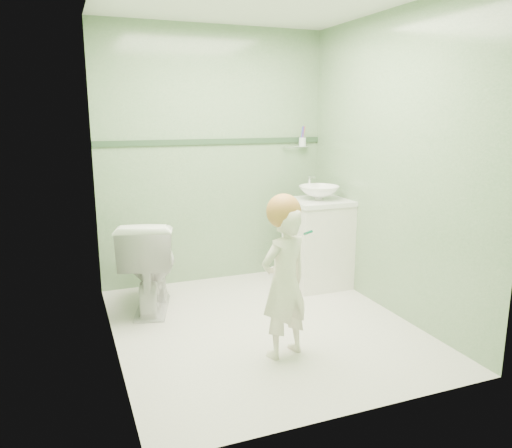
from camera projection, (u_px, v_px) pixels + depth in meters
name	position (u px, v px, depth m)	size (l,w,h in m)	color
ground	(263.00, 326.00, 3.87)	(2.50, 2.50, 0.00)	white
room_shell	(264.00, 172.00, 3.61)	(2.50, 2.54, 2.40)	gray
trim_stripe	(214.00, 142.00, 4.70)	(2.20, 0.02, 0.05)	#2D492F
vanity	(318.00, 244.00, 4.72)	(0.52, 0.50, 0.80)	silver
counter	(319.00, 202.00, 4.63)	(0.54, 0.52, 0.04)	white
basin	(319.00, 193.00, 4.61)	(0.37, 0.37, 0.13)	white
faucet	(310.00, 182.00, 4.76)	(0.03, 0.13, 0.18)	silver
cup_holder	(302.00, 142.00, 4.97)	(0.26, 0.07, 0.21)	silver
toilet	(150.00, 264.00, 4.14)	(0.44, 0.76, 0.78)	white
toddler	(284.00, 283.00, 3.31)	(0.37, 0.25, 1.03)	silver
hair_cap	(284.00, 211.00, 3.23)	(0.23, 0.23, 0.23)	#B67636
teal_toothbrush	(307.00, 232.00, 3.18)	(0.10, 0.14, 0.08)	#037F5B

